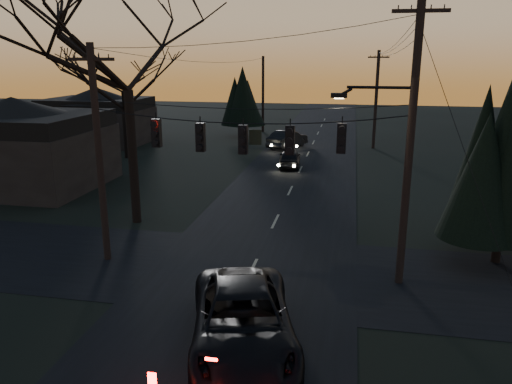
% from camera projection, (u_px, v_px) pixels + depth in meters
% --- Properties ---
extents(main_road, '(8.00, 120.00, 0.02)m').
position_uv_depth(main_road, '(286.00, 200.00, 28.74)').
color(main_road, black).
rests_on(main_road, ground).
extents(cross_road, '(60.00, 7.00, 0.02)m').
position_uv_depth(cross_road, '(252.00, 270.00, 19.27)').
color(cross_road, black).
rests_on(cross_road, ground).
extents(utility_pole_right, '(5.00, 0.30, 10.00)m').
position_uv_depth(utility_pole_right, '(399.00, 282.00, 18.27)').
color(utility_pole_right, black).
rests_on(utility_pole_right, ground).
extents(utility_pole_left, '(1.80, 0.30, 8.50)m').
position_uv_depth(utility_pole_left, '(108.00, 259.00, 20.37)').
color(utility_pole_left, black).
rests_on(utility_pole_left, ground).
extents(utility_pole_far_r, '(1.80, 0.30, 8.50)m').
position_uv_depth(utility_pole_far_r, '(373.00, 148.00, 44.79)').
color(utility_pole_far_r, black).
rests_on(utility_pole_far_r, ground).
extents(utility_pole_far_l, '(0.30, 0.30, 8.00)m').
position_uv_depth(utility_pole_far_l, '(263.00, 132.00, 54.47)').
color(utility_pole_far_l, black).
rests_on(utility_pole_far_l, ground).
extents(span_signal_assembly, '(11.50, 0.44, 1.66)m').
position_uv_depth(span_signal_assembly, '(245.00, 137.00, 17.95)').
color(span_signal_assembly, black).
rests_on(span_signal_assembly, ground).
extents(bare_tree_left, '(9.22, 9.22, 12.97)m').
position_uv_depth(bare_tree_left, '(124.00, 32.00, 22.56)').
color(bare_tree_left, black).
rests_on(bare_tree_left, ground).
extents(evergreen_right, '(3.93, 3.93, 7.42)m').
position_uv_depth(evergreen_right, '(509.00, 157.00, 18.95)').
color(evergreen_right, black).
rests_on(evergreen_right, ground).
extents(bare_tree_dist, '(7.61, 7.61, 7.86)m').
position_uv_depth(bare_tree_dist, '(123.00, 89.00, 39.15)').
color(bare_tree_dist, black).
rests_on(bare_tree_dist, ground).
extents(evergreen_dist, '(3.86, 3.86, 6.36)m').
position_uv_depth(evergreen_dist, '(243.00, 99.00, 50.28)').
color(evergreen_dist, black).
rests_on(evergreen_dist, ground).
extents(house_left_near, '(10.00, 8.00, 5.60)m').
position_uv_depth(house_left_near, '(16.00, 142.00, 31.11)').
color(house_left_near, black).
rests_on(house_left_near, ground).
extents(house_left_far, '(9.00, 7.00, 5.20)m').
position_uv_depth(house_left_far, '(98.00, 115.00, 46.86)').
color(house_left_far, black).
rests_on(house_left_far, ground).
extents(suv_near, '(4.29, 6.62, 1.70)m').
position_uv_depth(suv_near, '(243.00, 321.00, 13.96)').
color(suv_near, black).
rests_on(suv_near, ground).
extents(sedan_oncoming_a, '(1.88, 3.94, 1.30)m').
position_uv_depth(sedan_oncoming_a, '(290.00, 159.00, 36.99)').
color(sedan_oncoming_a, black).
rests_on(sedan_oncoming_a, ground).
extents(sedan_oncoming_b, '(3.39, 5.00, 1.56)m').
position_uv_depth(sedan_oncoming_b, '(288.00, 139.00, 44.71)').
color(sedan_oncoming_b, black).
rests_on(sedan_oncoming_b, ground).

